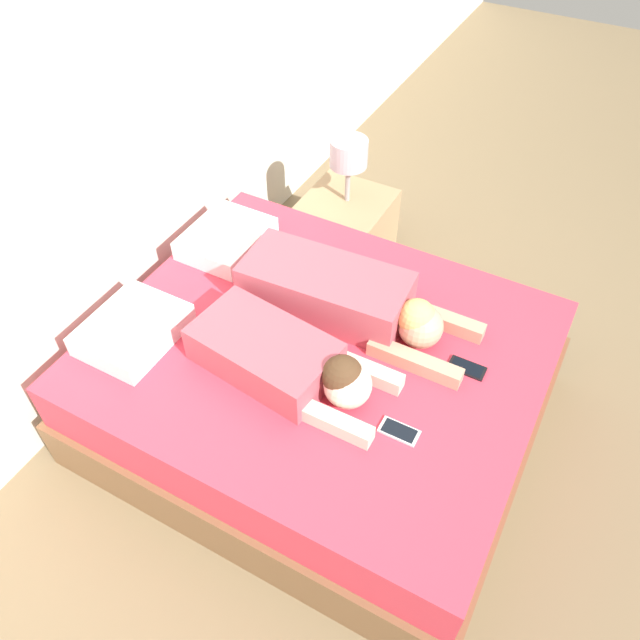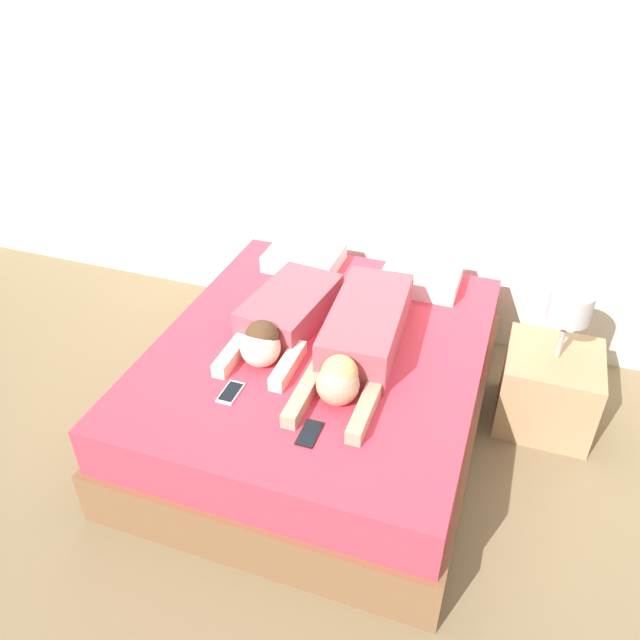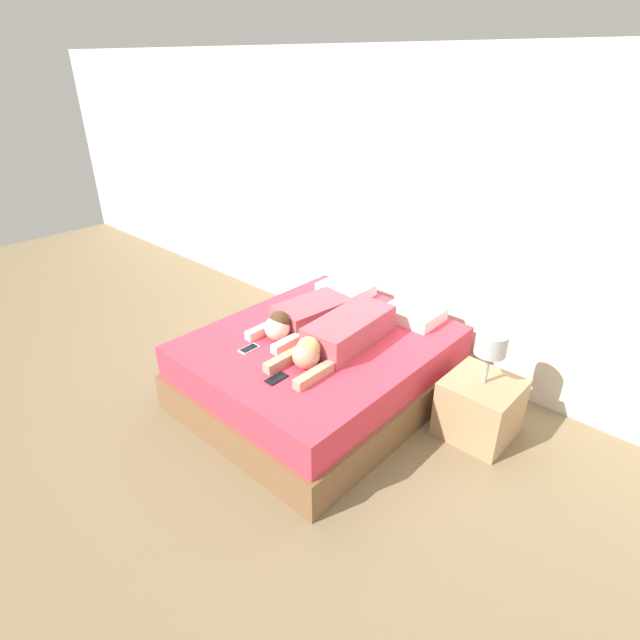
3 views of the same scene
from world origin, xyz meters
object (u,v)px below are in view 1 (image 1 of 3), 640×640
pillow_head_left (133,330)px  person_right (346,297)px  bed (320,383)px  cell_phone_right (467,368)px  cell_phone_left (399,431)px  pillow_head_right (226,239)px  person_left (288,361)px  nightstand (346,226)px

pillow_head_left → person_right: (0.58, -0.76, 0.06)m
bed → cell_phone_right: size_ratio=12.58×
person_right → cell_phone_left: 0.69m
pillow_head_right → person_left: 0.93m
person_right → bed: bearing=175.9°
pillow_head_right → person_left: size_ratio=0.49×
bed → cell_phone_right: bearing=-74.6°
nightstand → person_left: bearing=-163.2°
bed → person_right: (0.22, -0.02, 0.39)m
pillow_head_left → bed: bearing=-64.0°
bed → person_right: bearing=-4.1°
cell_phone_left → cell_phone_right: bearing=-16.3°
bed → pillow_head_right: (0.37, 0.75, 0.34)m
pillow_head_left → person_left: bearing=-78.5°
person_right → pillow_head_left: bearing=127.4°
pillow_head_left → cell_phone_left: pillow_head_left is taller
person_left → cell_phone_right: bearing=-59.1°
person_right → pillow_head_right: bearing=79.1°
pillow_head_left → cell_phone_left: (0.10, -1.25, -0.05)m
pillow_head_left → pillow_head_right: bearing=0.0°
pillow_head_right → nightstand: nightstand is taller
pillow_head_left → pillow_head_right: 0.73m
pillow_head_right → cell_phone_right: bearing=-98.0°
pillow_head_left → nightstand: nightstand is taller
person_left → cell_phone_left: 0.54m
person_right → cell_phone_left: size_ratio=7.08×
pillow_head_right → nightstand: size_ratio=0.52×
bed → person_left: person_left is taller
cell_phone_right → nightstand: size_ratio=0.19×
person_left → person_right: size_ratio=0.80×
bed → pillow_head_left: pillow_head_left is taller
pillow_head_right → cell_phone_right: pillow_head_right is taller
person_left → cell_phone_right: person_left is taller
bed → person_left: (-0.22, 0.03, 0.38)m
cell_phone_left → cell_phone_right: size_ratio=1.00×
cell_phone_left → cell_phone_right: 0.45m
bed → pillow_head_right: size_ratio=4.48×
person_right → nightstand: 1.14m
person_left → nightstand: bearing=16.8°
bed → pillow_head_left: (-0.37, 0.75, 0.34)m
pillow_head_left → cell_phone_right: pillow_head_left is taller
person_right → cell_phone_right: size_ratio=7.08×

